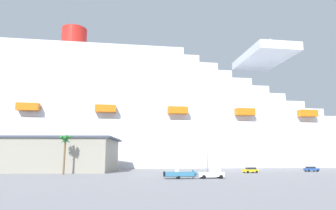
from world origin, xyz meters
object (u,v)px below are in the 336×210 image
object	(u,v)px
small_boat_on_trailer	(183,174)
street_lamp	(207,157)
parked_car_blue_suv	(311,169)
pickup_truck	(212,174)
parked_car_yellow_taxi	(250,170)
cruise_ship	(130,121)
palm_tree	(65,142)

from	to	relation	value
small_boat_on_trailer	street_lamp	xyz separation A→B (m)	(9.03, 15.74, 3.61)
small_boat_on_trailer	parked_car_blue_suv	bearing A→B (deg)	29.67
pickup_truck	parked_car_yellow_taxi	size ratio (longest dim) A/B	1.21
pickup_truck	parked_car_yellow_taxi	world-z (taller)	pickup_truck
pickup_truck	parked_car_blue_suv	distance (m)	45.24
cruise_ship	parked_car_blue_suv	xyz separation A→B (m)	(58.02, -42.60, -19.66)
pickup_truck	parked_car_yellow_taxi	bearing A→B (deg)	50.88
pickup_truck	parked_car_blue_suv	world-z (taller)	pickup_truck
street_lamp	palm_tree	bearing A→B (deg)	177.32
parked_car_blue_suv	pickup_truck	bearing A→B (deg)	-146.52
small_boat_on_trailer	palm_tree	world-z (taller)	palm_tree
pickup_truck	street_lamp	size ratio (longest dim) A/B	0.82
parked_car_yellow_taxi	street_lamp	bearing A→B (deg)	-162.08
small_boat_on_trailer	parked_car_yellow_taxi	bearing A→B (deg)	41.63
small_boat_on_trailer	parked_car_yellow_taxi	size ratio (longest dim) A/B	1.83
parked_car_yellow_taxi	pickup_truck	bearing A→B (deg)	-129.12
cruise_ship	parked_car_blue_suv	distance (m)	74.62
cruise_ship	palm_tree	xyz separation A→B (m)	(-15.37, -50.25, -11.99)
pickup_truck	small_boat_on_trailer	xyz separation A→B (m)	(-6.46, -0.21, -0.08)
palm_tree	parked_car_yellow_taxi	world-z (taller)	palm_tree
small_boat_on_trailer	palm_tree	bearing A→B (deg)	149.02
parked_car_blue_suv	parked_car_yellow_taxi	bearing A→B (deg)	-166.86
cruise_ship	pickup_truck	size ratio (longest dim) A/B	43.23
street_lamp	parked_car_blue_suv	world-z (taller)	street_lamp
cruise_ship	street_lamp	bearing A→B (deg)	-66.29
street_lamp	parked_car_yellow_taxi	size ratio (longest dim) A/B	1.47
street_lamp	parked_car_yellow_taxi	xyz separation A→B (m)	(13.65, 4.41, -3.74)
palm_tree	street_lamp	world-z (taller)	palm_tree
palm_tree	street_lamp	distance (m)	38.47
cruise_ship	palm_tree	distance (m)	53.90
cruise_ship	parked_car_yellow_taxi	bearing A→B (deg)	-52.53
pickup_truck	palm_tree	world-z (taller)	palm_tree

